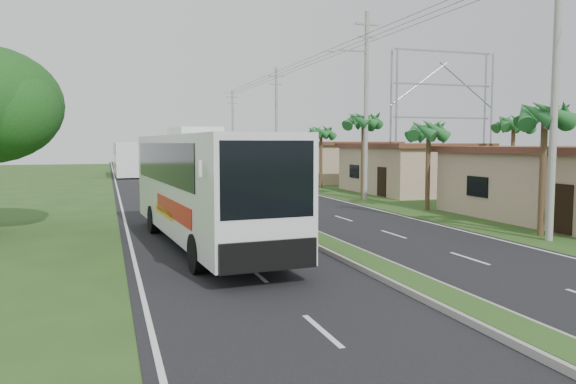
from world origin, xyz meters
name	(u,v)px	position (x,y,z in m)	size (l,w,h in m)	color
ground	(370,266)	(0.00, 0.00, 0.00)	(180.00, 180.00, 0.00)	#29481A
road_asphalt	(230,201)	(0.00, 20.00, 0.01)	(14.00, 160.00, 0.02)	black
median_strip	(230,199)	(0.00, 20.00, 0.10)	(1.20, 160.00, 0.18)	gray
lane_edge_left	(121,205)	(-6.70, 20.00, 0.00)	(0.12, 160.00, 0.01)	silver
lane_edge_right	(328,198)	(6.70, 20.00, 0.00)	(0.12, 160.00, 0.01)	silver
shop_mid	(409,168)	(14.00, 22.00, 1.86)	(7.60, 10.60, 3.67)	tan
shop_far	(336,161)	(14.00, 36.00, 1.93)	(8.60, 11.60, 3.82)	tan
palm_verge_a	(545,116)	(9.00, 3.00, 4.74)	(2.40, 2.40, 5.45)	#473321
palm_verge_b	(429,131)	(9.40, 12.00, 4.36)	(2.40, 2.40, 5.05)	#473321
palm_verge_c	(363,121)	(8.80, 19.00, 5.12)	(2.40, 2.40, 5.85)	#473321
palm_verge_d	(321,133)	(9.30, 28.00, 4.55)	(2.40, 2.40, 5.25)	#473321
palm_behind_shop	(514,124)	(17.50, 15.00, 4.93)	(2.40, 2.40, 5.65)	#473321
utility_pole_a	(555,90)	(8.50, 2.00, 5.67)	(1.60, 0.28, 11.00)	gray
utility_pole_b	(366,103)	(8.47, 18.00, 6.26)	(3.20, 0.28, 12.00)	gray
utility_pole_c	(276,123)	(8.50, 38.00, 5.67)	(1.60, 0.28, 11.00)	gray
utility_pole_d	(233,130)	(8.50, 58.00, 5.42)	(1.60, 0.28, 10.50)	gray
billboard_lattice	(442,109)	(22.00, 30.00, 6.82)	(10.18, 1.18, 12.07)	gray
coach_bus_main	(203,181)	(-4.16, 4.99, 2.35)	(3.78, 13.40, 4.28)	silver
coach_bus_far	(128,157)	(-5.20, 50.26, 2.14)	(2.97, 12.98, 3.77)	white
motorcyclist	(286,199)	(0.87, 11.03, 0.96)	(1.61, 0.88, 2.44)	black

